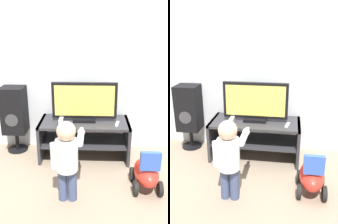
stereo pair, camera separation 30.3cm
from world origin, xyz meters
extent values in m
plane|color=gray|center=(0.00, 0.00, 0.00)|extent=(16.00, 16.00, 0.00)
cube|color=silver|center=(0.00, 0.60, 1.30)|extent=(10.00, 0.06, 2.60)
cube|color=#2D2D33|center=(0.00, 0.26, 0.49)|extent=(1.14, 0.52, 0.03)
cube|color=#2D2D33|center=(0.00, 0.26, 0.23)|extent=(1.10, 0.48, 0.02)
cube|color=#2D2D33|center=(-0.55, 0.26, 0.25)|extent=(0.04, 0.52, 0.51)
cube|color=#2D2D33|center=(0.55, 0.26, 0.25)|extent=(0.04, 0.52, 0.51)
cube|color=black|center=(0.00, 0.28, 0.53)|extent=(0.29, 0.20, 0.04)
cube|color=black|center=(0.00, 0.28, 0.78)|extent=(0.82, 0.05, 0.46)
cube|color=#F2D859|center=(0.00, 0.26, 0.78)|extent=(0.75, 0.01, 0.39)
cube|color=white|center=(-0.29, 0.21, 0.53)|extent=(0.05, 0.17, 0.05)
cube|color=#3F8CE5|center=(-0.29, 0.12, 0.53)|extent=(0.03, 0.00, 0.01)
cube|color=white|center=(0.41, 0.16, 0.52)|extent=(0.06, 0.13, 0.02)
cylinder|color=#337FD8|center=(0.41, 0.16, 0.53)|extent=(0.01, 0.01, 0.00)
cylinder|color=#3F4C72|center=(-0.18, -0.61, 0.17)|extent=(0.09, 0.09, 0.35)
cylinder|color=#3F4C72|center=(-0.08, -0.61, 0.17)|extent=(0.09, 0.09, 0.35)
cylinder|color=white|center=(-0.13, -0.61, 0.50)|extent=(0.22, 0.22, 0.31)
sphere|color=beige|center=(-0.13, -0.61, 0.75)|extent=(0.18, 0.18, 0.18)
cylinder|color=white|center=(-0.26, -0.61, 0.49)|extent=(0.07, 0.07, 0.26)
cylinder|color=white|center=(-0.01, -0.48, 0.62)|extent=(0.07, 0.26, 0.07)
sphere|color=beige|center=(-0.01, -0.35, 0.62)|extent=(0.08, 0.08, 0.08)
cube|color=white|center=(-0.01, -0.31, 0.62)|extent=(0.03, 0.13, 0.02)
cylinder|color=black|center=(-0.95, 0.41, 0.01)|extent=(0.28, 0.28, 0.02)
cylinder|color=black|center=(-0.95, 0.41, 0.14)|extent=(0.05, 0.05, 0.28)
cube|color=black|center=(-0.95, 0.41, 0.59)|extent=(0.31, 0.28, 0.63)
cylinder|color=#38383D|center=(-0.95, 0.26, 0.50)|extent=(0.17, 0.01, 0.17)
ellipsoid|color=red|center=(0.69, -0.39, 0.19)|extent=(0.25, 0.47, 0.22)
cube|color=blue|center=(0.69, -0.51, 0.40)|extent=(0.20, 0.05, 0.20)
cylinder|color=black|center=(0.56, -0.26, 0.08)|extent=(0.04, 0.15, 0.15)
cylinder|color=black|center=(0.81, -0.26, 0.08)|extent=(0.04, 0.15, 0.15)
cylinder|color=black|center=(0.56, -0.51, 0.08)|extent=(0.04, 0.15, 0.15)
cylinder|color=black|center=(0.81, -0.51, 0.08)|extent=(0.04, 0.15, 0.15)
camera|label=1|loc=(0.12, -2.70, 1.68)|focal=40.00mm
camera|label=2|loc=(0.42, -2.67, 1.68)|focal=40.00mm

